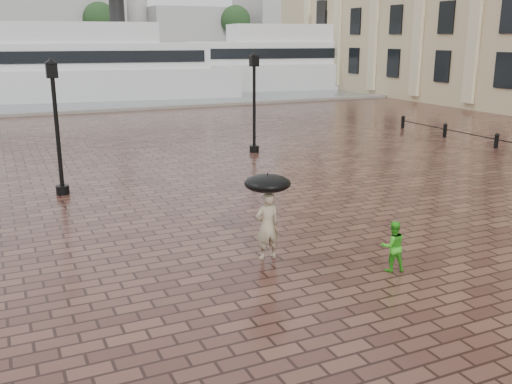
# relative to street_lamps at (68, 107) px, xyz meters

# --- Properties ---
(ground) EXTENTS (300.00, 300.00, 0.00)m
(ground) POSITION_rel_street_lamps_xyz_m (5.00, -15.33, -2.33)
(ground) COLOR #391F1A
(ground) RESTS_ON ground
(harbour_water) EXTENTS (240.00, 240.00, 0.00)m
(harbour_water) POSITION_rel_street_lamps_xyz_m (5.00, 76.67, -2.33)
(harbour_water) COLOR #414C4F
(harbour_water) RESTS_ON ground
(quay_edge) EXTENTS (80.00, 0.60, 0.30)m
(quay_edge) POSITION_rel_street_lamps_xyz_m (5.00, 16.67, -2.33)
(quay_edge) COLOR slate
(quay_edge) RESTS_ON ground
(far_shore) EXTENTS (300.00, 60.00, 2.00)m
(far_shore) POSITION_rel_street_lamps_xyz_m (5.00, 144.67, -1.33)
(far_shore) COLOR #4C4C47
(far_shore) RESTS_ON ground
(distant_skyline) EXTENTS (102.50, 22.00, 33.00)m
(distant_skyline) POSITION_rel_street_lamps_xyz_m (53.14, 134.67, 7.13)
(distant_skyline) COLOR #A29F9A
(distant_skyline) RESTS_ON ground
(far_trees) EXTENTS (188.00, 8.00, 13.50)m
(far_trees) POSITION_rel_street_lamps_xyz_m (5.00, 122.67, 7.09)
(far_trees) COLOR #2D2119
(far_trees) RESTS_ON ground
(street_lamps) EXTENTS (15.44, 12.44, 4.40)m
(street_lamps) POSITION_rel_street_lamps_xyz_m (0.00, 0.00, 0.00)
(street_lamps) COLOR black
(street_lamps) RESTS_ON ground
(adult_pedestrian) EXTENTS (0.61, 0.40, 1.66)m
(adult_pedestrian) POSITION_rel_street_lamps_xyz_m (2.80, -13.51, -1.49)
(adult_pedestrian) COLOR tan
(adult_pedestrian) RESTS_ON ground
(child_pedestrian) EXTENTS (0.68, 0.59, 1.19)m
(child_pedestrian) POSITION_rel_street_lamps_xyz_m (5.07, -15.37, -1.73)
(child_pedestrian) COLOR green
(child_pedestrian) RESTS_ON ground
(ferry_near) EXTENTS (27.22, 9.88, 8.73)m
(ferry_near) POSITION_rel_street_lamps_xyz_m (4.47, 26.51, 0.30)
(ferry_near) COLOR silver
(ferry_near) RESTS_ON ground
(ferry_far) EXTENTS (27.42, 10.60, 8.77)m
(ferry_far) POSITION_rel_street_lamps_xyz_m (25.74, 28.11, 0.31)
(ferry_far) COLOR silver
(ferry_far) RESTS_ON ground
(umbrella) EXTENTS (1.10, 1.10, 1.13)m
(umbrella) POSITION_rel_street_lamps_xyz_m (2.80, -13.51, -0.45)
(umbrella) COLOR black
(umbrella) RESTS_ON ground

